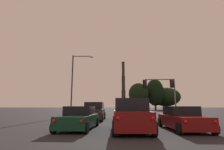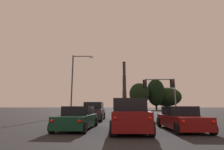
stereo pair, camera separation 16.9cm
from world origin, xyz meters
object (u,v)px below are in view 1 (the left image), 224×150
at_px(sedan_right_lane_second, 182,119).
at_px(street_lamp, 75,78).
at_px(suv_center_lane_second, 130,115).
at_px(suv_left_lane_front, 94,112).
at_px(smokestack, 123,89).
at_px(sedan_left_lane_second, 79,118).
at_px(traffic_light_overhead_right, 164,88).
at_px(suv_center_lane_front, 129,112).

xyz_separation_m(sedan_right_lane_second, street_lamp, (-10.19, 14.45, 4.91)).
relative_size(suv_center_lane_second, suv_left_lane_front, 1.00).
bearing_deg(sedan_right_lane_second, smokestack, 88.33).
bearing_deg(street_lamp, suv_center_lane_second, -65.26).
bearing_deg(suv_left_lane_front, sedan_left_lane_second, -91.03).
height_order(sedan_left_lane_second, suv_center_lane_second, suv_center_lane_second).
relative_size(traffic_light_overhead_right, street_lamp, 0.59).
bearing_deg(suv_center_lane_front, suv_left_lane_front, 176.29).
bearing_deg(suv_left_lane_front, smokestack, 86.15).
bearing_deg(suv_center_lane_second, smokestack, 87.29).
bearing_deg(suv_center_lane_second, sedan_right_lane_second, 11.00).
height_order(sedan_left_lane_second, suv_left_lane_front, suv_left_lane_front).
bearing_deg(suv_center_lane_second, traffic_light_overhead_right, 67.07).
bearing_deg(suv_center_lane_second, sedan_left_lane_second, 163.44).
relative_size(suv_center_lane_front, smokestack, 0.11).
bearing_deg(street_lamp, suv_left_lane_front, -61.35).
bearing_deg(smokestack, suv_left_lane_front, -93.54).
height_order(suv_center_lane_second, suv_left_lane_front, same).
xyz_separation_m(sedan_right_lane_second, traffic_light_overhead_right, (2.77, 13.88, 3.42)).
bearing_deg(street_lamp, sedan_left_lane_second, -75.20).
relative_size(suv_center_lane_second, smokestack, 0.11).
xyz_separation_m(sedan_left_lane_second, suv_center_lane_second, (3.21, -0.93, 0.23)).
bearing_deg(traffic_light_overhead_right, suv_left_lane_front, -144.75).
relative_size(traffic_light_overhead_right, smokestack, 0.12).
bearing_deg(suv_center_lane_front, sedan_left_lane_second, -119.86).
bearing_deg(street_lamp, traffic_light_overhead_right, -2.53).
bearing_deg(sedan_left_lane_second, suv_center_lane_second, -13.68).
relative_size(sedan_right_lane_second, smokestack, 0.10).
relative_size(suv_center_lane_front, suv_left_lane_front, 1.01).
distance_m(suv_center_lane_second, traffic_light_overhead_right, 16.05).
distance_m(suv_left_lane_front, smokestack, 151.19).
height_order(sedan_left_lane_second, street_lamp, street_lamp).
bearing_deg(sedan_right_lane_second, suv_left_lane_front, 129.95).
bearing_deg(suv_left_lane_front, traffic_light_overhead_right, 34.95).
distance_m(street_lamp, smokestack, 144.05).
bearing_deg(street_lamp, smokestack, 84.75).
relative_size(suv_center_lane_front, suv_center_lane_second, 1.01).
relative_size(sedan_right_lane_second, suv_center_lane_front, 0.95).
height_order(suv_center_lane_second, smokestack, smokestack).
height_order(suv_left_lane_front, street_lamp, street_lamp).
bearing_deg(sedan_left_lane_second, suv_center_lane_front, 64.58).
xyz_separation_m(sedan_right_lane_second, suv_center_lane_front, (-2.72, 7.32, 0.23)).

